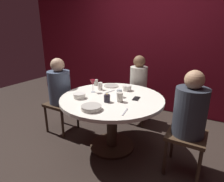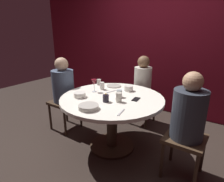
{
  "view_description": "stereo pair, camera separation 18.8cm",
  "coord_description": "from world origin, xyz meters",
  "px_view_note": "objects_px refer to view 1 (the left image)",
  "views": [
    {
      "loc": [
        1.12,
        -1.96,
        1.54
      ],
      "look_at": [
        0.0,
        0.0,
        0.8
      ],
      "focal_mm": 30.37,
      "sensor_mm": 36.0,
      "label": 1
    },
    {
      "loc": [
        1.28,
        -1.86,
        1.54
      ],
      "look_at": [
        0.0,
        0.0,
        0.8
      ],
      "focal_mm": 30.37,
      "sensor_mm": 36.0,
      "label": 2
    }
  ],
  "objects_px": {
    "cup_center_front": "(120,97)",
    "dinner_plate": "(111,86)",
    "seated_diner_back": "(138,82)",
    "seated_diner_left": "(60,87)",
    "seated_diner_right": "(190,112)",
    "dining_table": "(112,108)",
    "wine_glass": "(93,83)",
    "cup_by_left_diner": "(96,82)",
    "cell_phone": "(136,99)",
    "bowl_salad_center": "(79,96)",
    "cup_near_candle": "(119,93)",
    "candle_holder": "(107,98)",
    "bowl_small_white": "(91,108)",
    "bowl_serving_large": "(127,88)",
    "cup_by_right_diner": "(100,86)"
  },
  "relations": [
    {
      "from": "seated_diner_back",
      "to": "dinner_plate",
      "type": "bearing_deg",
      "value": -27.21
    },
    {
      "from": "seated_diner_left",
      "to": "wine_glass",
      "type": "xyz_separation_m",
      "value": [
        0.58,
        0.04,
        0.14
      ]
    },
    {
      "from": "dining_table",
      "to": "seated_diner_back",
      "type": "relative_size",
      "value": 1.14
    },
    {
      "from": "cell_phone",
      "to": "bowl_salad_center",
      "type": "relative_size",
      "value": 0.95
    },
    {
      "from": "seated_diner_left",
      "to": "seated_diner_right",
      "type": "distance_m",
      "value": 1.84
    },
    {
      "from": "seated_diner_left",
      "to": "cup_by_left_diner",
      "type": "xyz_separation_m",
      "value": [
        0.43,
        0.34,
        0.05
      ]
    },
    {
      "from": "candle_holder",
      "to": "seated_diner_right",
      "type": "bearing_deg",
      "value": 11.13
    },
    {
      "from": "cup_by_left_diner",
      "to": "cup_center_front",
      "type": "bearing_deg",
      "value": -34.06
    },
    {
      "from": "dining_table",
      "to": "bowl_small_white",
      "type": "relative_size",
      "value": 5.98
    },
    {
      "from": "seated_diner_back",
      "to": "cup_near_candle",
      "type": "xyz_separation_m",
      "value": [
        0.08,
        -0.83,
        0.06
      ]
    },
    {
      "from": "dinner_plate",
      "to": "cup_near_candle",
      "type": "xyz_separation_m",
      "value": [
        0.32,
        -0.35,
        0.04
      ]
    },
    {
      "from": "seated_diner_right",
      "to": "dinner_plate",
      "type": "relative_size",
      "value": 5.41
    },
    {
      "from": "bowl_small_white",
      "to": "cup_by_left_diner",
      "type": "distance_m",
      "value": 0.93
    },
    {
      "from": "seated_diner_left",
      "to": "cup_near_candle",
      "type": "bearing_deg",
      "value": 2.95
    },
    {
      "from": "cell_phone",
      "to": "seated_diner_back",
      "type": "bearing_deg",
      "value": 102.85
    },
    {
      "from": "seated_diner_back",
      "to": "dinner_plate",
      "type": "xyz_separation_m",
      "value": [
        -0.25,
        -0.48,
        0.02
      ]
    },
    {
      "from": "seated_diner_left",
      "to": "dinner_plate",
      "type": "relative_size",
      "value": 5.33
    },
    {
      "from": "seated_diner_back",
      "to": "cup_by_right_diner",
      "type": "height_order",
      "value": "seated_diner_back"
    },
    {
      "from": "cup_by_right_diner",
      "to": "cup_center_front",
      "type": "distance_m",
      "value": 0.53
    },
    {
      "from": "bowl_salad_center",
      "to": "bowl_small_white",
      "type": "bearing_deg",
      "value": -32.89
    },
    {
      "from": "candle_holder",
      "to": "cell_phone",
      "type": "bearing_deg",
      "value": 46.07
    },
    {
      "from": "dining_table",
      "to": "bowl_serving_large",
      "type": "relative_size",
      "value": 10.52
    },
    {
      "from": "cup_center_front",
      "to": "dinner_plate",
      "type": "bearing_deg",
      "value": 129.39
    },
    {
      "from": "seated_diner_right",
      "to": "wine_glass",
      "type": "xyz_separation_m",
      "value": [
        -1.25,
        0.04,
        0.13
      ]
    },
    {
      "from": "seated_diner_right",
      "to": "cup_near_candle",
      "type": "xyz_separation_m",
      "value": [
        -0.85,
        0.05,
        0.05
      ]
    },
    {
      "from": "seated_diner_back",
      "to": "bowl_salad_center",
      "type": "distance_m",
      "value": 1.16
    },
    {
      "from": "dining_table",
      "to": "bowl_serving_large",
      "type": "xyz_separation_m",
      "value": [
        0.05,
        0.34,
        0.19
      ]
    },
    {
      "from": "candle_holder",
      "to": "dinner_plate",
      "type": "relative_size",
      "value": 0.5
    },
    {
      "from": "dining_table",
      "to": "dinner_plate",
      "type": "height_order",
      "value": "dinner_plate"
    },
    {
      "from": "seated_diner_back",
      "to": "bowl_small_white",
      "type": "relative_size",
      "value": 5.24
    },
    {
      "from": "cup_center_front",
      "to": "dining_table",
      "type": "bearing_deg",
      "value": 149.98
    },
    {
      "from": "dining_table",
      "to": "seated_diner_left",
      "type": "distance_m",
      "value": 0.92
    },
    {
      "from": "seated_diner_back",
      "to": "candle_holder",
      "type": "bearing_deg",
      "value": 1.81
    },
    {
      "from": "cell_phone",
      "to": "cup_center_front",
      "type": "relative_size",
      "value": 1.24
    },
    {
      "from": "bowl_serving_large",
      "to": "cup_near_candle",
      "type": "relative_size",
      "value": 1.27
    },
    {
      "from": "seated_diner_back",
      "to": "wine_glass",
      "type": "xyz_separation_m",
      "value": [
        -0.32,
        -0.84,
        0.14
      ]
    },
    {
      "from": "wine_glass",
      "to": "cup_by_left_diner",
      "type": "distance_m",
      "value": 0.35
    },
    {
      "from": "cell_phone",
      "to": "bowl_serving_large",
      "type": "distance_m",
      "value": 0.35
    },
    {
      "from": "dining_table",
      "to": "cup_by_right_diner",
      "type": "bearing_deg",
      "value": 148.52
    },
    {
      "from": "seated_diner_right",
      "to": "dinner_plate",
      "type": "distance_m",
      "value": 1.24
    },
    {
      "from": "seated_diner_back",
      "to": "seated_diner_right",
      "type": "height_order",
      "value": "seated_diner_right"
    },
    {
      "from": "seated_diner_right",
      "to": "cup_near_candle",
      "type": "bearing_deg",
      "value": -3.4
    },
    {
      "from": "dining_table",
      "to": "cup_near_candle",
      "type": "bearing_deg",
      "value": 32.85
    },
    {
      "from": "seated_diner_right",
      "to": "bowl_small_white",
      "type": "relative_size",
      "value": 5.34
    },
    {
      "from": "dinner_plate",
      "to": "cup_near_candle",
      "type": "bearing_deg",
      "value": -47.28
    },
    {
      "from": "seated_diner_right",
      "to": "bowl_salad_center",
      "type": "relative_size",
      "value": 7.9
    },
    {
      "from": "bowl_serving_large",
      "to": "bowl_small_white",
      "type": "bearing_deg",
      "value": -92.82
    },
    {
      "from": "dinner_plate",
      "to": "cup_by_right_diner",
      "type": "relative_size",
      "value": 2.05
    },
    {
      "from": "dining_table",
      "to": "bowl_small_white",
      "type": "height_order",
      "value": "bowl_small_white"
    },
    {
      "from": "cup_by_right_diner",
      "to": "wine_glass",
      "type": "bearing_deg",
      "value": -100.27
    }
  ]
}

